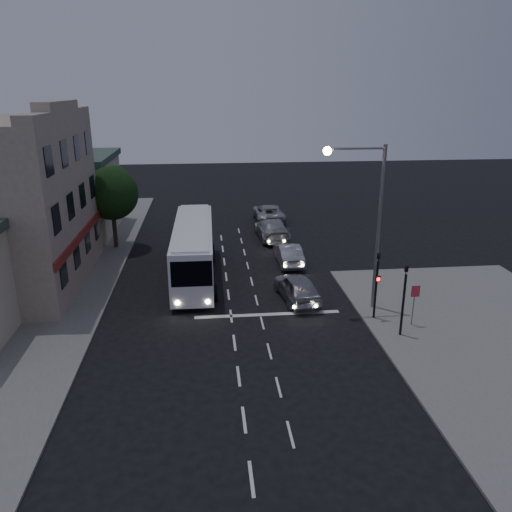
{
  "coord_description": "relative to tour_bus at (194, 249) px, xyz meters",
  "views": [
    {
      "loc": [
        -1.15,
        -22.73,
        11.86
      ],
      "look_at": [
        1.73,
        5.59,
        2.2
      ],
      "focal_mm": 35.0,
      "sensor_mm": 36.0,
      "label": 1
    }
  ],
  "objects": [
    {
      "name": "sidewalk_far",
      "position": [
        -10.94,
        -0.24,
        -1.87
      ],
      "size": [
        12.0,
        50.0,
        0.12
      ],
      "primitive_type": "cube",
      "color": "slate",
      "rests_on": "ground"
    },
    {
      "name": "streetlight",
      "position": [
        9.4,
        -6.04,
        3.8
      ],
      "size": [
        3.32,
        0.44,
        9.0
      ],
      "color": "slate",
      "rests_on": "sidewalk_near"
    },
    {
      "name": "car_sedan_c",
      "position": [
        6.64,
        13.84,
        -1.16
      ],
      "size": [
        2.61,
        5.59,
        1.55
      ],
      "primitive_type": "imported",
      "rotation": [
        0.0,
        0.0,
        3.15
      ],
      "color": "#A9A9AC",
      "rests_on": "ground"
    },
    {
      "name": "car_sedan_a",
      "position": [
        6.55,
        1.9,
        -1.2
      ],
      "size": [
        1.6,
        4.42,
        1.45
      ],
      "primitive_type": "imported",
      "rotation": [
        0.0,
        0.0,
        3.16
      ],
      "color": "#B5B5B5",
      "rests_on": "ground"
    },
    {
      "name": "street_tree",
      "position": [
        -6.15,
        6.78,
        2.57
      ],
      "size": [
        4.0,
        4.0,
        6.2
      ],
      "color": "black",
      "rests_on": "sidewalk_far"
    },
    {
      "name": "car_sedan_b",
      "position": [
        6.19,
        8.11,
        -1.11
      ],
      "size": [
        2.63,
        5.77,
        1.64
      ],
      "primitive_type": "imported",
      "rotation": [
        0.0,
        0.0,
        3.2
      ],
      "color": "#ACACAC",
      "rests_on": "ground"
    },
    {
      "name": "ground",
      "position": [
        2.06,
        -8.24,
        -1.93
      ],
      "size": [
        120.0,
        120.0,
        0.0
      ],
      "primitive_type": "plane",
      "color": "black"
    },
    {
      "name": "low_building_north",
      "position": [
        -11.44,
        11.76,
        1.46
      ],
      "size": [
        9.4,
        9.4,
        6.5
      ],
      "color": "#C0B29E",
      "rests_on": "sidewalk_far"
    },
    {
      "name": "traffic_signal_main",
      "position": [
        9.66,
        -7.46,
        0.49
      ],
      "size": [
        0.25,
        0.35,
        4.1
      ],
      "color": "black",
      "rests_on": "sidewalk_near"
    },
    {
      "name": "traffic_signal_side",
      "position": [
        10.36,
        -9.44,
        0.49
      ],
      "size": [
        0.18,
        0.15,
        4.1
      ],
      "color": "black",
      "rests_on": "sidewalk_near"
    },
    {
      "name": "road_markings",
      "position": [
        3.35,
        -4.94,
        -1.92
      ],
      "size": [
        8.0,
        30.55,
        0.01
      ],
      "color": "silver",
      "rests_on": "ground"
    },
    {
      "name": "regulatory_sign",
      "position": [
        11.36,
        -8.48,
        -0.33
      ],
      "size": [
        0.45,
        0.12,
        2.2
      ],
      "color": "slate",
      "rests_on": "sidewalk_near"
    },
    {
      "name": "car_suv",
      "position": [
        6.03,
        -4.44,
        -1.15
      ],
      "size": [
        2.44,
        4.79,
        1.56
      ],
      "primitive_type": "imported",
      "rotation": [
        0.0,
        0.0,
        3.28
      ],
      "color": "#94949E",
      "rests_on": "ground"
    },
    {
      "name": "tour_bus",
      "position": [
        0.0,
        0.0,
        0.0
      ],
      "size": [
        2.76,
        11.66,
        3.57
      ],
      "rotation": [
        0.0,
        0.0,
        -0.01
      ],
      "color": "white",
      "rests_on": "ground"
    }
  ]
}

